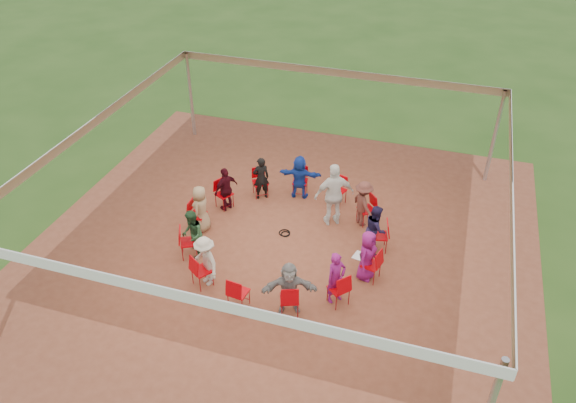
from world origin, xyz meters
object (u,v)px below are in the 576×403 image
(chair_0, at_px, (371,265))
(cable_coil, at_px, (285,233))
(chair_10, at_px, (238,292))
(standing_person, at_px, (334,195))
(chair_7, at_px, (198,215))
(person_seated_0, at_px, (367,255))
(chair_6, at_px, (224,194))
(person_seated_5, at_px, (226,189))
(chair_9, at_px, (202,271))
(person_seated_10, at_px, (336,278))
(chair_3, at_px, (338,191))
(person_seated_3, at_px, (300,177))
(chair_11, at_px, (289,299))
(person_seated_1, at_px, (376,228))
(person_seated_7, at_px, (192,234))
(person_seated_8, at_px, (205,261))
(person_seated_9, at_px, (289,288))
(chair_5, at_px, (260,183))
(person_seated_6, at_px, (201,209))
(chair_1, at_px, (379,236))
(laptop, at_px, (361,255))
(person_seated_2, at_px, (363,204))
(chair_4, at_px, (300,182))
(chair_8, at_px, (189,242))
(chair_12, at_px, (339,289))
(person_seated_4, at_px, (261,178))

(chair_0, distance_m, cable_coil, 2.79)
(chair_10, height_order, standing_person, standing_person)
(chair_7, height_order, person_seated_0, person_seated_0)
(chair_6, height_order, person_seated_5, person_seated_5)
(chair_9, relative_size, chair_10, 1.00)
(chair_9, relative_size, person_seated_10, 0.66)
(chair_3, xyz_separation_m, person_seated_3, (-1.17, 0.02, 0.24))
(chair_11, distance_m, person_seated_0, 2.27)
(person_seated_1, bearing_deg, chair_0, 171.89)
(person_seated_7, relative_size, person_seated_8, 1.00)
(chair_6, bearing_deg, person_seated_9, 69.77)
(chair_5, bearing_deg, person_seated_6, 30.39)
(person_seated_8, relative_size, person_seated_10, 1.00)
(chair_3, distance_m, person_seated_0, 3.23)
(chair_5, height_order, person_seated_7, person_seated_7)
(chair_5, xyz_separation_m, chair_10, (1.11, -4.51, 0.00))
(chair_1, height_order, chair_9, same)
(chair_3, bearing_deg, person_seated_1, 149.61)
(chair_10, xyz_separation_m, person_seated_8, (-1.04, 0.52, 0.24))
(laptop, bearing_deg, person_seated_7, 111.53)
(person_seated_0, xyz_separation_m, person_seated_10, (-0.53, -1.00, 0.00))
(person_seated_7, relative_size, cable_coil, 3.42)
(chair_11, relative_size, person_seated_0, 0.66)
(chair_10, xyz_separation_m, person_seated_3, (0.02, 4.81, 0.24))
(person_seated_1, bearing_deg, chair_3, 24.99)
(person_seated_10, height_order, standing_person, standing_person)
(person_seated_3, height_order, person_seated_6, same)
(chair_11, distance_m, person_seated_3, 4.82)
(chair_3, bearing_deg, person_seated_2, 160.42)
(person_seated_5, xyz_separation_m, person_seated_10, (3.86, -2.67, 0.00))
(chair_6, relative_size, person_seated_8, 0.66)
(person_seated_10, bearing_deg, chair_0, 8.11)
(person_seated_7, bearing_deg, chair_4, 125.59)
(person_seated_7, bearing_deg, chair_8, -90.00)
(person_seated_1, height_order, cable_coil, person_seated_1)
(chair_3, distance_m, person_seated_10, 4.00)
(chair_11, distance_m, chair_12, 1.19)
(chair_11, bearing_deg, person_seated_10, 19.58)
(chair_12, relative_size, person_seated_9, 0.66)
(chair_9, bearing_deg, standing_person, 89.46)
(chair_7, bearing_deg, person_seated_2, 110.23)
(chair_12, height_order, person_seated_4, person_seated_4)
(chair_9, distance_m, person_seated_1, 4.54)
(chair_8, distance_m, person_seated_7, 0.26)
(chair_0, distance_m, person_seated_6, 4.82)
(chair_1, bearing_deg, chair_5, 55.38)
(chair_9, bearing_deg, cable_coil, 97.67)
(chair_7, relative_size, person_seated_5, 0.66)
(chair_3, bearing_deg, chair_8, 69.23)
(chair_0, xyz_separation_m, chair_12, (-0.55, -1.05, 0.00))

